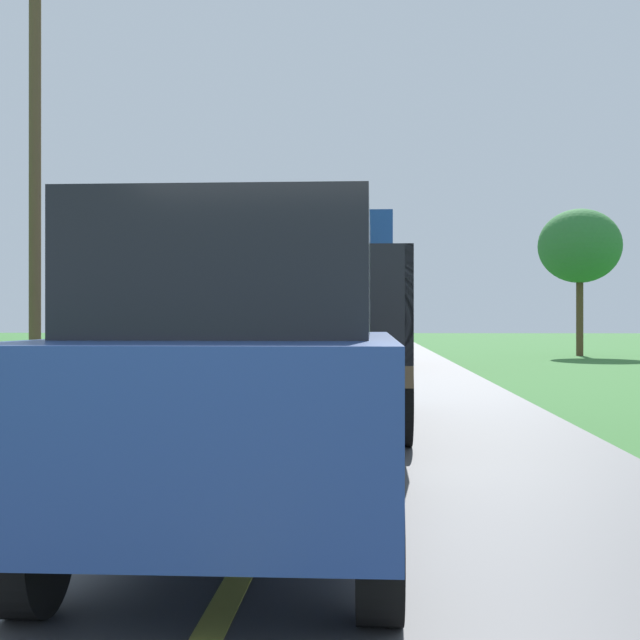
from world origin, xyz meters
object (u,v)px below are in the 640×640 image
(banana_truck_far, at_px, (334,318))
(banana_truck_near, at_px, (314,315))
(utility_pole_roadside, at_px, (35,166))
(roadside_tree_mid_right, at_px, (580,246))
(following_car, at_px, (244,375))

(banana_truck_far, bearing_deg, banana_truck_near, -88.39)
(utility_pole_roadside, distance_m, roadside_tree_mid_right, 25.31)
(banana_truck_near, bearing_deg, utility_pole_roadside, 150.65)
(banana_truck_far, relative_size, following_car, 1.42)
(utility_pole_roadside, bearing_deg, banana_truck_far, 70.52)
(banana_truck_near, xyz_separation_m, utility_pole_roadside, (-4.87, 2.74, 2.52))
(banana_truck_far, xyz_separation_m, roadside_tree_mid_right, (9.41, 8.62, 2.88))
(roadside_tree_mid_right, height_order, following_car, roadside_tree_mid_right)
(following_car, bearing_deg, roadside_tree_mid_right, 73.70)
(banana_truck_far, bearing_deg, utility_pole_roadside, -109.48)
(utility_pole_roadside, xyz_separation_m, following_car, (4.91, -9.42, -2.91))
(banana_truck_near, relative_size, following_car, 1.42)
(banana_truck_far, distance_m, roadside_tree_mid_right, 13.08)
(utility_pole_roadside, relative_size, following_car, 1.82)
(banana_truck_far, height_order, following_car, banana_truck_far)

